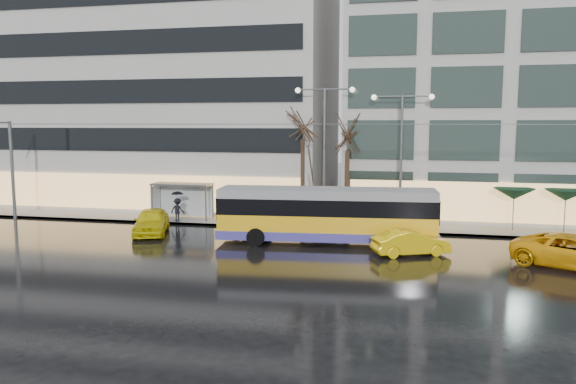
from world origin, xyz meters
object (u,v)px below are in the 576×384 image
(trolleybus, at_px, (326,217))
(taxi_a, at_px, (151,221))
(street_lamp_near, at_px, (324,136))
(bus_shelter, at_px, (178,193))

(trolleybus, relative_size, taxi_a, 2.64)
(street_lamp_near, distance_m, taxi_a, 12.41)
(bus_shelter, height_order, street_lamp_near, street_lamp_near)
(trolleybus, bearing_deg, taxi_a, 178.48)
(bus_shelter, bearing_deg, street_lamp_near, 0.63)
(trolleybus, distance_m, street_lamp_near, 7.13)
(trolleybus, xyz_separation_m, bus_shelter, (-11.37, 5.37, 0.41))
(bus_shelter, distance_m, street_lamp_near, 11.14)
(trolleybus, xyz_separation_m, taxi_a, (-11.00, 0.29, -0.74))
(taxi_a, bearing_deg, trolleybus, -20.17)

